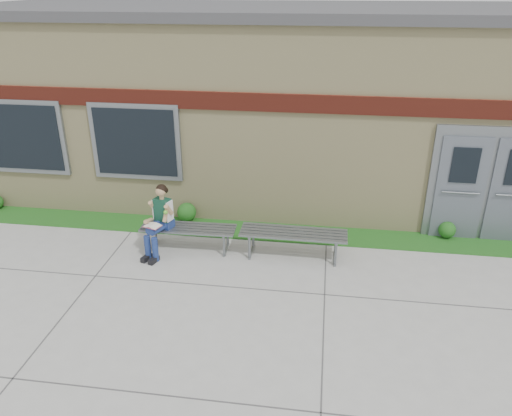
# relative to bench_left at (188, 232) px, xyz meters

# --- Properties ---
(ground) EXTENTS (80.00, 80.00, 0.00)m
(ground) POSITION_rel_bench_left_xyz_m (1.62, -1.69, -0.36)
(ground) COLOR #9E9E99
(ground) RESTS_ON ground
(grass_strip) EXTENTS (16.00, 0.80, 0.02)m
(grass_strip) POSITION_rel_bench_left_xyz_m (1.62, 0.91, -0.35)
(grass_strip) COLOR #144E17
(grass_strip) RESTS_ON ground
(school_building) EXTENTS (16.20, 6.22, 4.20)m
(school_building) POSITION_rel_bench_left_xyz_m (1.62, 4.29, 1.74)
(school_building) COLOR beige
(school_building) RESTS_ON ground
(bench_left) EXTENTS (1.81, 0.54, 0.47)m
(bench_left) POSITION_rel_bench_left_xyz_m (0.00, 0.00, 0.00)
(bench_left) COLOR slate
(bench_left) RESTS_ON ground
(bench_right) EXTENTS (1.98, 0.57, 0.51)m
(bench_right) POSITION_rel_bench_left_xyz_m (2.00, 0.00, 0.03)
(bench_right) COLOR slate
(bench_right) RESTS_ON ground
(girl) EXTENTS (0.54, 0.83, 1.34)m
(girl) POSITION_rel_bench_left_xyz_m (-0.49, -0.19, 0.34)
(girl) COLOR navy
(girl) RESTS_ON ground
(shrub_mid) EXTENTS (0.40, 0.40, 0.40)m
(shrub_mid) POSITION_rel_bench_left_xyz_m (-0.36, 1.16, -0.14)
(shrub_mid) COLOR #144E17
(shrub_mid) RESTS_ON grass_strip
(shrub_east) EXTENTS (0.34, 0.34, 0.34)m
(shrub_east) POSITION_rel_bench_left_xyz_m (5.00, 1.16, -0.17)
(shrub_east) COLOR #144E17
(shrub_east) RESTS_ON grass_strip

